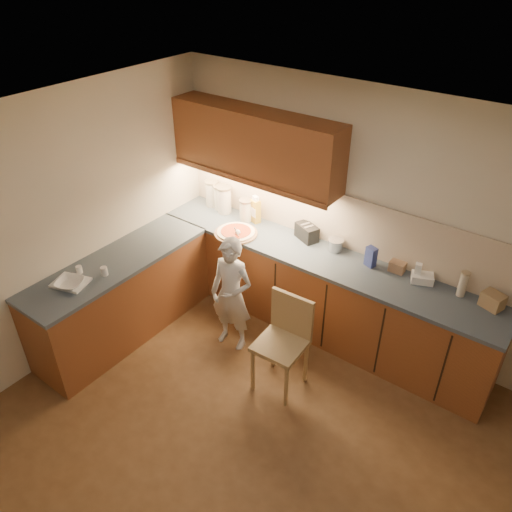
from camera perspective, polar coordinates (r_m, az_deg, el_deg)
name	(u,v)px	position (r m, az deg, el deg)	size (l,w,h in m)	color
room	(245,290)	(3.32, -1.25, -3.87)	(4.54, 4.50, 2.62)	brown
l_counter	(249,293)	(5.30, -0.76, -4.22)	(3.77, 2.62, 0.92)	brown
backsplash	(335,219)	(5.17, 9.03, 4.24)	(3.75, 0.02, 0.58)	beige
upper_cabinets	(255,144)	(5.21, -0.11, 12.64)	(1.95, 0.36, 0.73)	brown
pizza_on_board	(236,233)	(5.40, -2.30, 2.69)	(0.47, 0.47, 0.19)	#A67C53
child	(232,295)	(5.00, -2.80, -4.44)	(0.46, 0.30, 1.26)	silver
wooden_chair	(285,336)	(4.64, 3.31, -9.15)	(0.45, 0.45, 0.96)	tan
mixing_bowl	(70,283)	(4.91, -20.51, -2.96)	(0.25, 0.25, 0.06)	white
canister_a	(212,193)	(5.95, -5.07, 7.14)	(0.16, 0.16, 0.31)	silver
canister_b	(221,197)	(5.86, -4.03, 6.72)	(0.17, 0.17, 0.30)	silver
canister_c	(224,200)	(5.78, -3.65, 6.45)	(0.17, 0.17, 0.32)	white
canister_d	(246,210)	(5.62, -1.14, 5.31)	(0.16, 0.16, 0.25)	white
oil_jug	(256,210)	(5.57, -0.06, 5.25)	(0.13, 0.11, 0.32)	gold
toaster	(307,232)	(5.30, 5.83, 2.73)	(0.30, 0.24, 0.17)	black
steel_pot	(335,245)	(5.16, 9.07, 1.28)	(0.16, 0.16, 0.13)	#B4B4B9
blue_box	(371,257)	(4.97, 13.00, -0.07)	(0.10, 0.07, 0.20)	#303F90
card_box_a	(397,267)	(4.98, 15.84, -1.18)	(0.15, 0.10, 0.10)	tan
white_bottle	(418,272)	(4.89, 17.98, -1.74)	(0.06, 0.06, 0.18)	white
flat_pack	(422,278)	(4.91, 18.46, -2.41)	(0.20, 0.14, 0.08)	white
tall_jar	(463,284)	(4.80, 22.59, -2.95)	(0.08, 0.08, 0.25)	beige
card_box_b	(493,300)	(4.80, 25.43, -4.61)	(0.18, 0.14, 0.14)	#A58358
dough_cloth	(71,283)	(4.96, -20.43, -2.86)	(0.31, 0.24, 0.02)	white
spice_jar_a	(79,270)	(5.06, -19.56, -1.47)	(0.06, 0.06, 0.08)	white
spice_jar_b	(104,271)	(4.96, -16.97, -1.67)	(0.06, 0.06, 0.09)	silver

